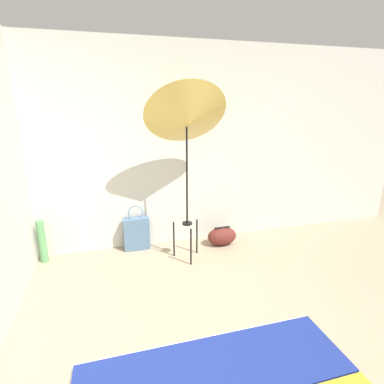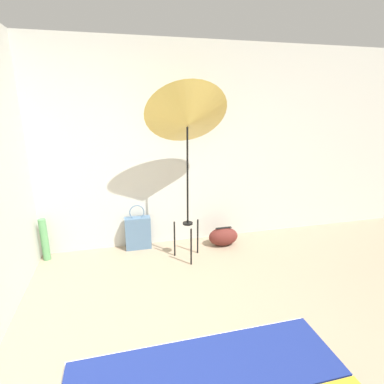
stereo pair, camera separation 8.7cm
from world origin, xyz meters
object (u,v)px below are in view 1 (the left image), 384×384
Objects in this scene: photo_umbrella at (187,120)px; tote_bag at (137,233)px; paper_roll at (42,242)px; duffel_bag at (222,236)px.

photo_umbrella is 3.45× the size of tote_bag.
paper_roll is (-1.12, -0.03, 0.04)m from tote_bag.
tote_bag is at bearing 1.64° from paper_roll.
photo_umbrella is at bearing -12.40° from paper_roll.
photo_umbrella is at bearing -35.11° from tote_bag.
tote_bag is 1.12m from paper_roll.
photo_umbrella is 1.62m from tote_bag.
photo_umbrella is 1.66m from duffel_bag.
photo_umbrella is 3.94× the size of paper_roll.
paper_roll is (-2.25, 0.15, 0.14)m from duffel_bag.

